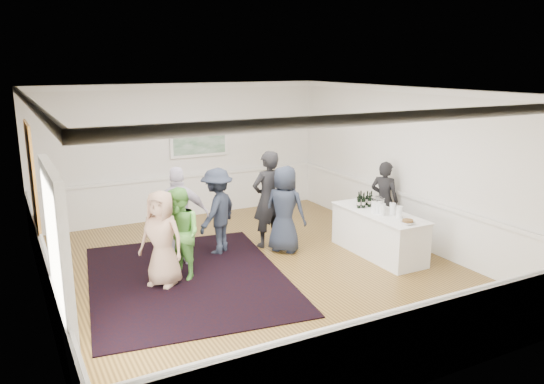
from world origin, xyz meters
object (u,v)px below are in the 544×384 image
guest_dark_a (217,211)px  ice_bucket (378,204)px  guest_lilac (179,216)px  nut_bowl (408,222)px  guest_tan (162,239)px  serving_table (378,233)px  bartender (384,200)px  guest_green (180,234)px  guest_dark_b (268,199)px  guest_navy (285,209)px

guest_dark_a → ice_bucket: bearing=115.1°
guest_lilac → nut_bowl: guest_lilac is taller
nut_bowl → guest_tan: bearing=161.4°
serving_table → ice_bucket: ice_bucket is taller
bartender → ice_bucket: (-0.66, -0.60, 0.14)m
guest_green → guest_dark_b: (2.10, 0.79, 0.18)m
guest_lilac → bartender: bearing=-173.2°
guest_lilac → guest_dark_a: (0.84, 0.25, -0.07)m
serving_table → guest_navy: bearing=146.1°
guest_green → guest_dark_b: size_ratio=0.81×
guest_green → nut_bowl: guest_green is taller
serving_table → guest_green: guest_green is taller
bartender → guest_green: bearing=63.3°
serving_table → guest_dark_b: guest_dark_b is taller
guest_dark_a → bartender: bearing=128.6°
bartender → guest_lilac: bearing=54.8°
bartender → guest_lilac: guest_lilac is taller
guest_green → bartender: bearing=71.1°
guest_green → guest_navy: (2.25, 0.37, 0.06)m
bartender → guest_green: (-4.49, -0.10, -0.03)m
nut_bowl → serving_table: bearing=86.4°
guest_lilac → guest_dark_a: 0.88m
guest_tan → guest_lilac: (0.56, 0.78, 0.10)m
guest_green → ice_bucket: size_ratio=6.17×
bartender → guest_green: bartender is taller
bartender → nut_bowl: bearing=126.1°
guest_green → guest_dark_a: guest_dark_a is taller
ice_bucket → guest_lilac: bearing=162.5°
guest_tan → guest_lilac: bearing=102.0°
serving_table → bartender: size_ratio=1.28×
serving_table → guest_lilac: bearing=160.1°
nut_bowl → guest_green: bearing=158.0°
guest_tan → nut_bowl: 4.30m
bartender → guest_navy: bearing=55.1°
serving_table → nut_bowl: 0.97m
guest_tan → ice_bucket: size_ratio=6.29×
guest_dark_a → guest_dark_b: (1.06, -0.10, 0.14)m
bartender → guest_navy: 2.26m
ice_bucket → nut_bowl: ice_bucket is taller
guest_dark_b → serving_table: bearing=134.0°
guest_dark_b → guest_navy: 0.46m
guest_green → guest_navy: size_ratio=0.93×
bartender → guest_tan: (-4.86, -0.23, -0.02)m
guest_dark_a → nut_bowl: 3.59m
guest_dark_b → guest_navy: guest_dark_b is taller
guest_dark_b → ice_bucket: bearing=138.0°
serving_table → guest_navy: size_ratio=1.24×
guest_lilac → guest_navy: size_ratio=1.07×
guest_navy → nut_bowl: 2.38m
guest_dark_a → guest_dark_b: bearing=136.1°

